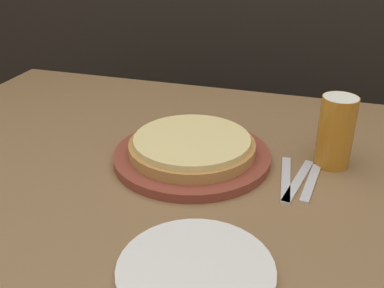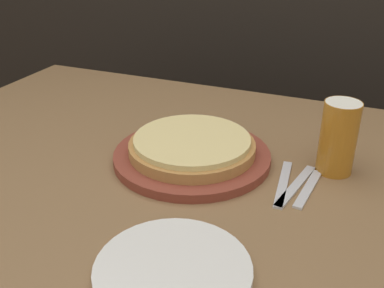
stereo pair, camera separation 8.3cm
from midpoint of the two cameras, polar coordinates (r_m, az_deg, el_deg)
dining_table at (r=1.20m, az=0.87°, el=-16.98°), size 1.44×0.98×0.70m
pizza_on_board at (r=0.98m, az=2.40°, el=-0.87°), size 0.35×0.35×0.06m
beer_glass at (r=0.98m, az=20.47°, el=1.06°), size 0.08×0.08×0.16m
dinner_plate at (r=0.70m, az=1.09°, el=-15.90°), size 0.24×0.24×0.02m
fork at (r=0.93m, az=14.01°, el=-4.95°), size 0.04×0.18×0.00m
dinner_knife at (r=0.93m, az=15.52°, el=-5.23°), size 0.05×0.18×0.00m
spoon at (r=0.93m, az=17.04°, el=-5.50°), size 0.03×0.15×0.00m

